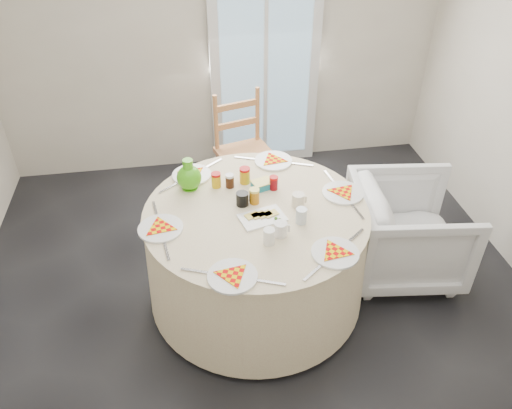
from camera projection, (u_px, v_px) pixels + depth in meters
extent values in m
plane|color=black|center=(256.00, 305.00, 3.52)|extent=(4.00, 4.00, 0.00)
cube|color=#BCB5A3|center=(219.00, 31.00, 4.33)|extent=(4.00, 0.02, 2.60)
cube|color=silver|center=(265.00, 59.00, 4.49)|extent=(1.00, 0.08, 2.10)
cylinder|color=beige|center=(256.00, 255.00, 3.39)|extent=(1.48, 1.48, 0.75)
imported|color=silver|center=(408.00, 228.00, 3.60)|extent=(0.81, 0.85, 0.80)
cube|color=teal|center=(262.00, 184.00, 3.35)|extent=(0.16, 0.14, 0.05)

